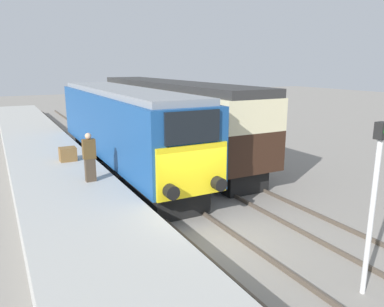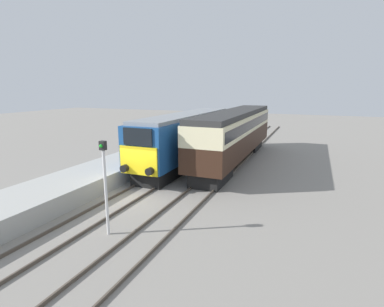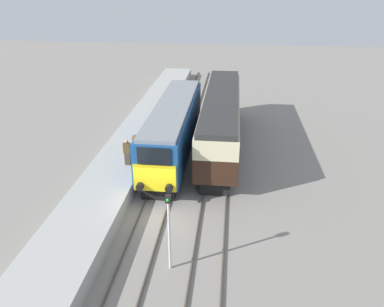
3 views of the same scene
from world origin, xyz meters
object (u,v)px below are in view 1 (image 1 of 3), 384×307
person_on_platform (89,157)px  signal_post (374,196)px  locomotive (123,126)px  passenger_carriage (170,112)px  luggage_crate (68,154)px

person_on_platform → signal_post: size_ratio=0.45×
locomotive → person_on_platform: size_ratio=8.18×
locomotive → passenger_carriage: 3.99m
locomotive → passenger_carriage: bearing=31.3°
passenger_carriage → person_on_platform: (-5.89, -5.95, -0.65)m
signal_post → luggage_crate: 12.56m
locomotive → person_on_platform: 4.63m
locomotive → luggage_crate: size_ratio=20.78×
passenger_carriage → signal_post: passenger_carriage is taller
signal_post → person_on_platform: bearing=116.8°
locomotive → person_on_platform: (-2.49, -3.88, -0.38)m
passenger_carriage → signal_post: 14.34m
locomotive → signal_post: bearing=-82.1°
passenger_carriage → luggage_crate: size_ratio=23.01×
signal_post → luggage_crate: signal_post is taller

